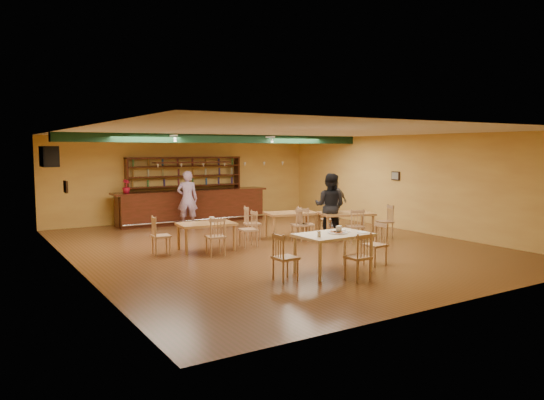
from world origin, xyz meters
TOP-DOWN VIEW (x-y plane):
  - floor at (0.00, 0.00)m, footprint 12.00×12.00m
  - ceiling_beam at (0.00, 2.80)m, footprint 10.00×0.30m
  - track_rail_left at (-1.80, 3.40)m, footprint 0.05×2.50m
  - track_rail_right at (1.40, 3.40)m, footprint 0.05×2.50m
  - ac_unit at (-4.80, 4.20)m, footprint 0.34×0.70m
  - picture_left at (-4.97, 1.00)m, footprint 0.04×0.34m
  - picture_right at (4.97, 0.50)m, footprint 0.04×0.34m
  - bar_counter at (-0.10, 5.15)m, footprint 5.50×0.85m
  - back_bar_hutch at (-0.10, 5.78)m, footprint 4.25×0.40m
  - poinsettia at (-2.40, 5.15)m, footprint 0.32×0.32m
  - dining_table_a at (-1.78, 0.32)m, footprint 1.48×0.98m
  - dining_table_b at (1.15, 0.85)m, footprint 1.61×1.17m
  - dining_table_d at (2.34, -0.20)m, footprint 1.72×1.34m
  - near_table at (-0.52, -3.21)m, footprint 1.56×1.03m
  - pizza_tray at (-0.41, -3.21)m, footprint 0.46×0.46m
  - parmesan_shaker at (-1.01, -3.38)m, footprint 0.08×0.08m
  - napkin_stack at (-0.13, -2.99)m, footprint 0.23×0.20m
  - pizza_server at (-0.24, -3.16)m, footprint 0.29×0.29m
  - side_plate at (0.08, -3.43)m, footprint 0.23×0.23m
  - patron_bar at (-0.63, 4.33)m, footprint 0.79×0.65m
  - patron_right_a at (1.95, 0.05)m, footprint 1.10×1.15m
  - patron_right_b at (3.54, 1.80)m, footprint 0.93×0.39m

SIDE VIEW (x-z plane):
  - floor at x=0.00m, z-range 0.00..0.00m
  - dining_table_a at x=-1.78m, z-range 0.00..0.70m
  - dining_table_b at x=1.15m, z-range 0.00..0.73m
  - dining_table_d at x=2.34m, z-range 0.00..0.75m
  - near_table at x=-0.52m, z-range 0.00..0.82m
  - bar_counter at x=-0.10m, z-range 0.00..1.13m
  - patron_right_b at x=3.54m, z-range 0.00..1.59m
  - side_plate at x=0.08m, z-range 0.82..0.83m
  - pizza_tray at x=-0.41m, z-range 0.82..0.83m
  - napkin_stack at x=-0.13m, z-range 0.82..0.85m
  - pizza_server at x=-0.24m, z-range 0.83..0.84m
  - parmesan_shaker at x=-1.01m, z-range 0.82..0.93m
  - patron_bar at x=-0.63m, z-range 0.00..1.85m
  - patron_right_a at x=1.95m, z-range 0.00..1.87m
  - back_bar_hutch at x=-0.10m, z-range 0.00..2.28m
  - poinsettia at x=-2.40m, z-range 1.13..1.58m
  - picture_left at x=-4.97m, z-range 1.56..1.84m
  - picture_right at x=4.97m, z-range 1.56..1.84m
  - ac_unit at x=-4.80m, z-range 2.11..2.59m
  - ceiling_beam at x=0.00m, z-range 2.75..3.00m
  - track_rail_left at x=-1.80m, z-range 2.92..2.96m
  - track_rail_right at x=1.40m, z-range 2.92..2.96m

